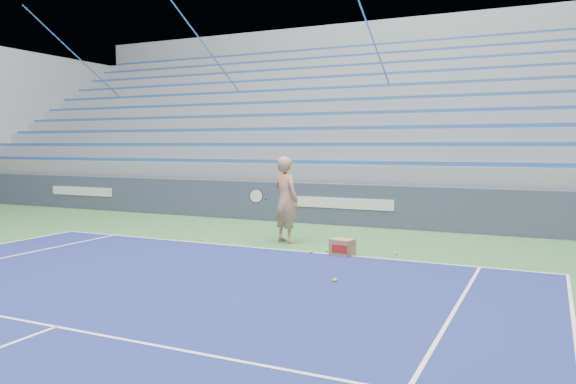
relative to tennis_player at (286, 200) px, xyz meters
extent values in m
cube|color=white|center=(0.06, -0.91, -0.93)|extent=(10.97, 0.05, 0.00)
cube|color=white|center=(0.06, -6.39, -0.93)|extent=(8.23, 0.05, 0.00)
cube|color=#394057|center=(0.06, 3.09, -0.39)|extent=(30.00, 0.30, 1.10)
cube|color=white|center=(-8.94, 2.93, -0.34)|extent=(2.60, 0.02, 0.28)
cube|color=white|center=(0.06, 2.93, -0.34)|extent=(3.20, 0.02, 0.28)
cube|color=gray|center=(0.06, 7.64, -0.39)|extent=(30.00, 8.50, 1.10)
cube|color=gray|center=(0.06, 7.64, 0.41)|extent=(30.00, 8.50, 0.50)
cube|color=#295395|center=(0.06, 3.77, 0.71)|extent=(29.60, 0.42, 0.11)
cube|color=gray|center=(0.06, 8.07, 0.91)|extent=(30.00, 7.65, 0.50)
cube|color=#295395|center=(0.06, 4.62, 1.21)|extent=(29.60, 0.42, 0.11)
cube|color=gray|center=(0.06, 8.49, 1.41)|extent=(30.00, 6.80, 0.50)
cube|color=#295395|center=(0.06, 5.47, 1.71)|extent=(29.60, 0.42, 0.11)
cube|color=gray|center=(0.06, 8.92, 1.91)|extent=(30.00, 5.95, 0.50)
cube|color=#295395|center=(0.06, 6.32, 2.21)|extent=(29.60, 0.42, 0.11)
cube|color=gray|center=(0.06, 9.34, 2.41)|extent=(30.00, 5.10, 0.50)
cube|color=#295395|center=(0.06, 7.17, 2.71)|extent=(29.60, 0.42, 0.11)
cube|color=gray|center=(0.06, 9.77, 2.91)|extent=(30.00, 4.25, 0.50)
cube|color=#295395|center=(0.06, 8.02, 3.21)|extent=(29.60, 0.42, 0.11)
cube|color=gray|center=(0.06, 10.19, 3.41)|extent=(30.00, 3.40, 0.50)
cube|color=#295395|center=(0.06, 8.87, 3.71)|extent=(29.60, 0.42, 0.11)
cube|color=gray|center=(0.06, 10.62, 3.91)|extent=(30.00, 2.55, 0.50)
cube|color=#295395|center=(0.06, 9.72, 4.21)|extent=(29.60, 0.42, 0.11)
cube|color=gray|center=(0.06, 11.04, 4.41)|extent=(30.00, 1.70, 0.50)
cube|color=#295395|center=(0.06, 10.57, 4.71)|extent=(29.60, 0.42, 0.11)
cube|color=gray|center=(0.06, 11.47, 4.91)|extent=(30.00, 0.85, 0.50)
cube|color=#295395|center=(0.06, 11.42, 5.21)|extent=(29.60, 0.42, 0.11)
cube|color=gray|center=(-15.09, 7.64, 2.11)|extent=(0.30, 8.80, 6.10)
cube|color=gray|center=(0.06, 12.19, 2.71)|extent=(31.00, 0.40, 7.30)
cylinder|color=#387BC4|center=(-11.94, 7.64, 3.66)|extent=(0.05, 8.53, 5.04)
cylinder|color=#387BC4|center=(-5.94, 7.64, 3.66)|extent=(0.05, 8.53, 5.04)
cylinder|color=#387BC4|center=(0.06, 7.64, 3.66)|extent=(0.05, 8.53, 5.04)
imported|color=tan|center=(0.00, 0.00, 0.00)|extent=(0.81, 0.69, 1.88)
cylinder|color=black|center=(-0.35, -0.25, 0.01)|extent=(0.12, 0.27, 0.08)
cylinder|color=beige|center=(-0.45, -0.53, 0.11)|extent=(0.29, 0.16, 0.28)
torus|color=black|center=(-0.45, -0.53, 0.11)|extent=(0.31, 0.18, 0.30)
cube|color=#9A6E4A|center=(1.63, -0.88, -0.78)|extent=(0.49, 0.41, 0.32)
cube|color=#B21E19|center=(1.63, -1.04, -0.78)|extent=(0.34, 0.09, 0.14)
sphere|color=#B6F031|center=(1.02, -0.97, -0.91)|extent=(0.07, 0.07, 0.07)
sphere|color=#B6F031|center=(2.25, -2.96, -0.91)|extent=(0.07, 0.07, 0.07)
sphere|color=#B6F031|center=(2.56, -0.40, -0.91)|extent=(0.07, 0.07, 0.07)
sphere|color=#B6F031|center=(-1.82, -0.61, -0.91)|extent=(0.07, 0.07, 0.07)
sphere|color=#B6F031|center=(1.23, -0.68, -0.91)|extent=(0.07, 0.07, 0.07)
camera|label=1|loc=(5.23, -11.03, 1.19)|focal=35.00mm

